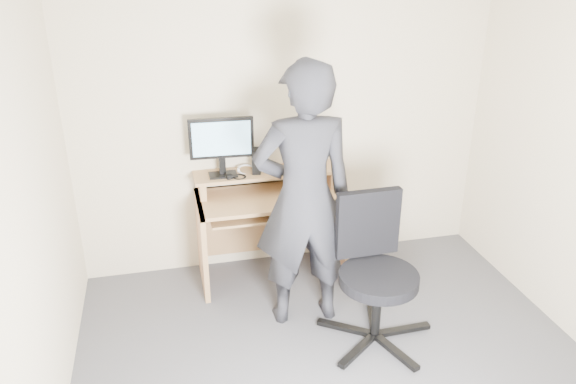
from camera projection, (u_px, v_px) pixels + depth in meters
name	position (u px, v px, depth m)	size (l,w,h in m)	color
back_wall	(286.00, 124.00, 4.67)	(3.50, 0.02, 2.50)	beige
desk	(269.00, 214.00, 4.72)	(1.20, 0.60, 0.91)	tan
monitor	(221.00, 142.00, 4.42)	(0.51, 0.14, 0.48)	black
external_drive	(257.00, 161.00, 4.57)	(0.07, 0.13, 0.20)	black
travel_mug	(292.00, 160.00, 4.62)	(0.08, 0.08, 0.18)	silver
smartphone	(291.00, 169.00, 4.67)	(0.07, 0.13, 0.01)	black
charger	(229.00, 177.00, 4.47)	(0.04, 0.04, 0.04)	black
headphones	(247.00, 170.00, 4.63)	(0.16, 0.16, 0.02)	silver
keyboard	(276.00, 209.00, 4.52)	(0.46, 0.18, 0.03)	black
mouse	(301.00, 196.00, 4.52)	(0.10, 0.06, 0.04)	black
office_chair	(375.00, 266.00, 3.91)	(0.80, 0.84, 1.05)	black
person	(304.00, 198.00, 3.95)	(0.72, 0.47, 1.98)	black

